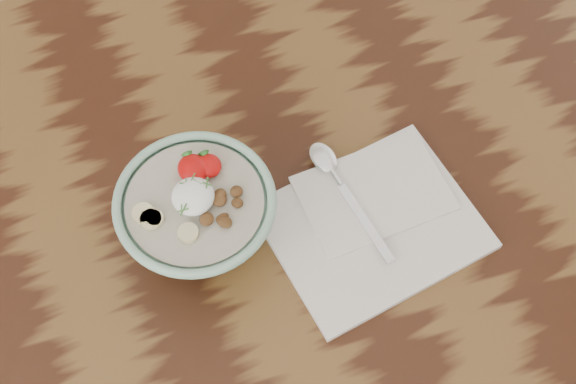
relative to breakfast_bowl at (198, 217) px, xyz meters
The scene contains 4 objects.
table 17.33cm from the breakfast_bowl, 145.04° to the left, with size 160.00×90.00×75.00cm.
breakfast_bowl is the anchor object (origin of this frame).
napkin 22.72cm from the breakfast_bowl, 16.77° to the right, with size 27.46×23.07×1.57cm.
spoon 19.38cm from the breakfast_bowl, ahead, with size 4.07×19.54×1.02cm.
Camera 1 is at (-1.03, -47.69, 168.11)cm, focal length 50.00 mm.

